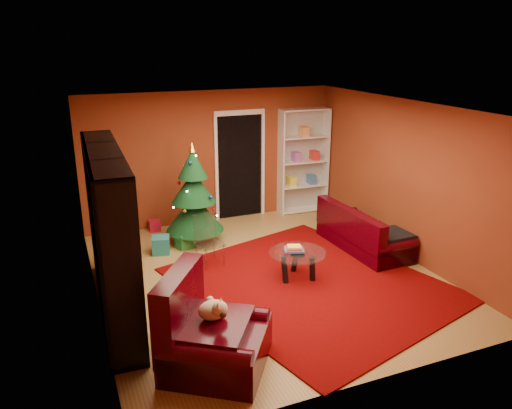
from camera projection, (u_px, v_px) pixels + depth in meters
name	position (u px, v px, depth m)	size (l,w,h in m)	color
floor	(266.00, 277.00, 7.79)	(5.00, 5.50, 0.05)	olive
ceiling	(267.00, 106.00, 6.95)	(5.00, 5.50, 0.05)	silver
wall_back	(210.00, 157.00, 9.81)	(5.00, 0.05, 2.60)	maroon
wall_left	(88.00, 218.00, 6.47)	(0.05, 5.50, 2.60)	maroon
wall_right	(406.00, 179.00, 8.28)	(0.05, 5.50, 2.60)	maroon
doorway	(240.00, 167.00, 10.06)	(1.06, 0.60, 2.16)	black
rug	(311.00, 284.00, 7.50)	(3.26, 3.80, 0.02)	#5F0302
media_unit	(110.00, 234.00, 6.48)	(0.44, 2.89, 2.22)	black
christmas_tree	(194.00, 194.00, 8.83)	(1.04, 1.04, 1.85)	#0A3315
gift_box_teal	(161.00, 245.00, 8.57)	(0.29, 0.29, 0.29)	#1B7071
gift_box_green	(184.00, 240.00, 8.80)	(0.27, 0.27, 0.27)	#22702A
gift_box_red	(154.00, 225.00, 9.59)	(0.21, 0.21, 0.21)	#AB102C
white_bookshelf	(303.00, 161.00, 10.40)	(1.03, 0.37, 2.23)	white
armchair	(217.00, 331.00, 5.50)	(1.17, 1.17, 0.91)	black
dog	(213.00, 310.00, 5.49)	(0.40, 0.30, 0.30)	beige
sofa	(365.00, 228.00, 8.67)	(1.83, 0.82, 0.79)	black
coffee_table	(297.00, 265.00, 7.61)	(0.88, 0.88, 0.55)	gray
acrylic_chair	(210.00, 244.00, 8.00)	(0.39, 0.43, 0.77)	#66605B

